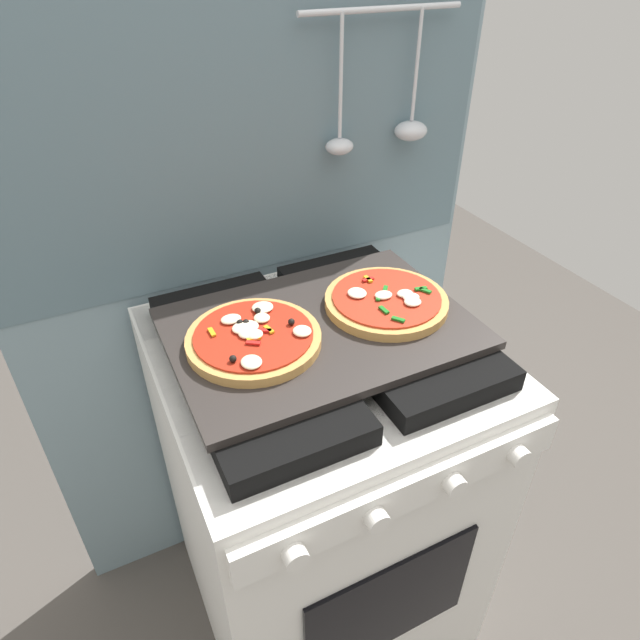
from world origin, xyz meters
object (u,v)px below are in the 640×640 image
object	(u,v)px
pizza_left	(255,339)
baking_tray	(320,328)
pizza_right	(386,300)
stove	(320,489)

from	to	relation	value
pizza_left	baking_tray	bearing A→B (deg)	1.71
pizza_right	pizza_left	bearing A→B (deg)	-179.07
stove	baking_tray	distance (m)	0.46
stove	pizza_left	world-z (taller)	pizza_left
baking_tray	pizza_left	distance (m)	0.13
stove	pizza_right	distance (m)	0.50
stove	baking_tray	world-z (taller)	baking_tray
pizza_left	pizza_right	distance (m)	0.27
stove	pizza_left	distance (m)	0.49
baking_tray	stove	bearing A→B (deg)	-90.00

